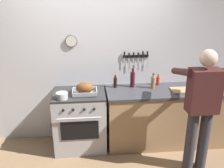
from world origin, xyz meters
TOP-DOWN VIEW (x-y plane):
  - wall_back at (0.00, 1.35)m, footprint 6.00×0.13m
  - counter_block at (1.20, 0.99)m, footprint 2.03×0.65m
  - stove at (-0.22, 0.99)m, footprint 0.76×0.67m
  - person_cook at (1.33, 0.32)m, footprint 0.51×0.63m
  - roasting_pan at (-0.13, 0.93)m, footprint 0.35×0.26m
  - saucepan at (-0.45, 0.79)m, footprint 0.16×0.16m
  - cutting_board at (1.33, 0.91)m, footprint 0.36×0.24m
  - bottle_wine_red at (0.60, 1.16)m, footprint 0.07×0.07m
  - bottle_soy_sauce at (0.33, 1.16)m, footprint 0.05×0.05m
  - bottle_hot_sauce at (1.02, 1.20)m, footprint 0.05×0.05m
  - bottle_vinegar at (0.90, 1.07)m, footprint 0.06×0.06m

SIDE VIEW (x-z plane):
  - stove at x=-0.22m, z-range 0.00..0.90m
  - counter_block at x=1.20m, z-range 0.00..0.90m
  - cutting_board at x=1.33m, z-range 0.90..0.92m
  - saucepan at x=-0.45m, z-range 0.90..0.99m
  - person_cook at x=1.33m, z-range 0.12..1.78m
  - bottle_hot_sauce at x=1.02m, z-range 0.88..1.06m
  - roasting_pan at x=-0.13m, z-range 0.89..1.07m
  - bottle_soy_sauce at x=0.33m, z-range 0.88..1.08m
  - bottle_vinegar at x=0.90m, z-range 0.88..1.11m
  - bottle_wine_red at x=0.60m, z-range 0.88..1.17m
  - wall_back at x=0.00m, z-range 0.00..2.60m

